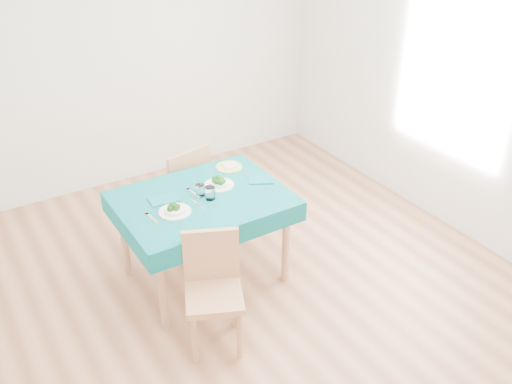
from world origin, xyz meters
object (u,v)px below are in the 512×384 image
chair_near (214,290)px  chair_far (177,173)px  bowl_near (175,208)px  table (204,238)px  bowl_far (219,182)px  side_plate (229,167)px

chair_near → chair_far: size_ratio=0.86×
bowl_near → chair_near: bearing=-92.2°
table → bowl_far: bowl_far is taller
bowl_near → chair_far: bearing=65.3°
chair_near → chair_far: bearing=97.9°
table → bowl_far: 0.47m
chair_near → chair_far: chair_far is taller
table → side_plate: side_plate is taller
table → chair_near: (-0.29, -0.71, 0.10)m
bowl_far → side_plate: 0.32m
table → side_plate: 0.65m
chair_near → bowl_near: (0.02, 0.62, 0.31)m
bowl_far → bowl_near: bearing=-158.6°
bowl_near → side_plate: 0.80m
side_plate → bowl_near: bearing=-149.0°
chair_near → side_plate: size_ratio=4.30×
table → bowl_near: bowl_near is taller
chair_far → bowl_far: size_ratio=4.73×
table → chair_far: bearing=79.7°
table → chair_near: chair_near is taller
chair_far → bowl_far: (0.05, -0.72, 0.23)m
table → bowl_far: size_ratio=5.34×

